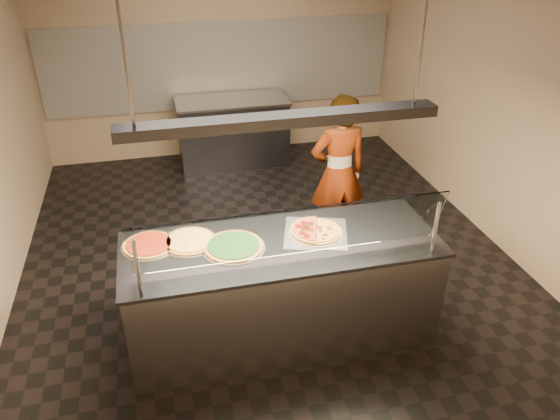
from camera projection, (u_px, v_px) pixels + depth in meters
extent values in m
cube|color=black|center=(268.00, 258.00, 5.79)|extent=(5.00, 6.00, 0.02)
cube|color=#9E8365|center=(220.00, 50.00, 7.61)|extent=(5.00, 0.02, 3.00)
cube|color=#9E8365|center=(407.00, 344.00, 2.50)|extent=(5.00, 0.02, 3.00)
cube|color=#9E8365|center=(506.00, 103.00, 5.58)|extent=(0.02, 6.00, 3.00)
cube|color=silver|center=(221.00, 65.00, 7.69)|extent=(4.90, 0.02, 1.20)
cube|color=#B7B7BC|center=(282.00, 292.00, 4.54)|extent=(2.48, 0.90, 0.90)
cube|color=#2F2F33|center=(282.00, 245.00, 4.32)|extent=(2.52, 0.94, 0.03)
cylinder|color=#B7B7BC|center=(137.00, 267.00, 3.64)|extent=(0.03, 0.03, 0.44)
cylinder|color=#B7B7BC|center=(436.00, 228.00, 4.09)|extent=(0.03, 0.03, 0.44)
cube|color=white|center=(293.00, 232.00, 3.87)|extent=(2.28, 0.18, 0.47)
cube|color=silver|center=(315.00, 233.00, 4.44)|extent=(0.63, 0.63, 0.01)
cylinder|color=silver|center=(316.00, 232.00, 4.43)|extent=(0.44, 0.44, 0.01)
cylinder|color=#4C0D08|center=(310.00, 223.00, 4.47)|extent=(0.06, 0.06, 0.01)
cylinder|color=#4C0D08|center=(304.00, 222.00, 4.48)|extent=(0.06, 0.06, 0.01)
cylinder|color=#4C0D08|center=(306.00, 225.00, 4.44)|extent=(0.06, 0.06, 0.01)
cylinder|color=#4C0D08|center=(298.00, 226.00, 4.43)|extent=(0.06, 0.06, 0.01)
cylinder|color=#4C0D08|center=(304.00, 228.00, 4.40)|extent=(0.06, 0.06, 0.01)
cylinder|color=#4C0D08|center=(310.00, 229.00, 4.39)|extent=(0.06, 0.06, 0.01)
cylinder|color=#4C0D08|center=(302.00, 232.00, 4.34)|extent=(0.06, 0.06, 0.01)
cylinder|color=#4C0D08|center=(307.00, 235.00, 4.30)|extent=(0.06, 0.06, 0.01)
cube|color=#19590F|center=(311.00, 221.00, 4.49)|extent=(0.02, 0.02, 0.01)
cube|color=#19590F|center=(309.00, 224.00, 4.45)|extent=(0.02, 0.02, 0.01)
cube|color=#19590F|center=(305.00, 224.00, 4.45)|extent=(0.02, 0.02, 0.01)
cube|color=#19590F|center=(309.00, 226.00, 4.42)|extent=(0.02, 0.02, 0.01)
cube|color=#19590F|center=(301.00, 230.00, 4.37)|extent=(0.01, 0.02, 0.01)
cube|color=#19590F|center=(309.00, 230.00, 4.37)|extent=(0.02, 0.02, 0.01)
cube|color=#19590F|center=(312.00, 230.00, 4.36)|extent=(0.02, 0.02, 0.01)
cube|color=#19590F|center=(315.00, 234.00, 4.32)|extent=(0.02, 0.02, 0.01)
sphere|color=#513014|center=(323.00, 239.00, 4.30)|extent=(0.03, 0.03, 0.03)
sphere|color=#513014|center=(324.00, 235.00, 4.34)|extent=(0.03, 0.03, 0.03)
sphere|color=#513014|center=(326.00, 234.00, 4.35)|extent=(0.03, 0.03, 0.03)
sphere|color=#513014|center=(320.00, 230.00, 4.40)|extent=(0.03, 0.03, 0.03)
sphere|color=#513014|center=(321.00, 230.00, 4.41)|extent=(0.03, 0.03, 0.03)
sphere|color=#513014|center=(330.00, 229.00, 4.43)|extent=(0.03, 0.03, 0.03)
sphere|color=#513014|center=(328.00, 227.00, 4.45)|extent=(0.03, 0.03, 0.03)
sphere|color=#513014|center=(320.00, 228.00, 4.43)|extent=(0.03, 0.03, 0.03)
sphere|color=#513014|center=(321.00, 227.00, 4.45)|extent=(0.03, 0.03, 0.03)
sphere|color=#513014|center=(318.00, 227.00, 4.45)|extent=(0.03, 0.03, 0.03)
sphere|color=#513014|center=(317.00, 226.00, 4.47)|extent=(0.03, 0.03, 0.03)
sphere|color=#513014|center=(316.00, 227.00, 4.45)|extent=(0.03, 0.03, 0.03)
cylinder|color=silver|center=(233.00, 247.00, 4.25)|extent=(0.50, 0.50, 0.01)
cylinder|color=#986026|center=(233.00, 246.00, 4.24)|extent=(0.47, 0.47, 0.02)
cylinder|color=#0E340E|center=(233.00, 244.00, 4.23)|extent=(0.41, 0.41, 0.01)
cylinder|color=silver|center=(190.00, 242.00, 4.32)|extent=(0.45, 0.45, 0.01)
cylinder|color=#986026|center=(189.00, 241.00, 4.31)|extent=(0.42, 0.42, 0.02)
cylinder|color=gold|center=(189.00, 239.00, 4.31)|extent=(0.36, 0.36, 0.01)
cylinder|color=silver|center=(149.00, 246.00, 4.27)|extent=(0.43, 0.43, 0.01)
cylinder|color=#986026|center=(149.00, 244.00, 4.27)|extent=(0.40, 0.40, 0.02)
cylinder|color=#690B05|center=(149.00, 243.00, 4.26)|extent=(0.35, 0.35, 0.01)
cube|color=#B7B7BC|center=(198.00, 243.00, 4.25)|extent=(0.14, 0.12, 0.00)
cylinder|color=tan|center=(185.00, 238.00, 4.32)|extent=(0.04, 0.14, 0.02)
cube|color=#2F2F33|center=(233.00, 132.00, 7.75)|extent=(1.50, 0.70, 0.90)
cube|color=#B7B7BC|center=(232.00, 101.00, 7.52)|extent=(1.54, 0.74, 0.03)
imported|color=#252229|center=(338.00, 173.00, 5.65)|extent=(0.63, 0.43, 1.68)
cube|color=#2F2F33|center=(282.00, 120.00, 3.81)|extent=(2.30, 0.18, 0.08)
cylinder|color=#B7B7BC|center=(124.00, 49.00, 3.34)|extent=(0.02, 0.02, 1.01)
cylinder|color=#B7B7BC|center=(423.00, 33.00, 3.75)|extent=(0.02, 0.02, 1.01)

